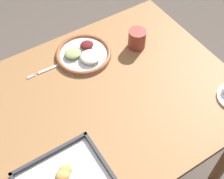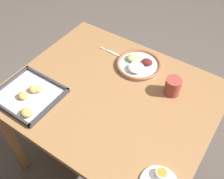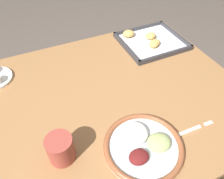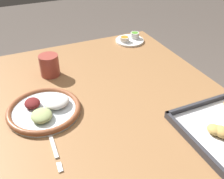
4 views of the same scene
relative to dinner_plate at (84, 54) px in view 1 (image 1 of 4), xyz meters
name	(u,v)px [view 1 (image 1 of 4)]	position (x,y,z in m)	size (l,w,h in m)	color
ground_plane	(112,167)	(0.01, 0.26, -0.75)	(8.00, 8.00, 0.00)	#564C44
dining_table	(111,109)	(0.01, 0.26, -0.13)	(1.06, 0.87, 0.74)	olive
dinner_plate	(84,54)	(0.00, 0.00, 0.00)	(0.26, 0.26, 0.04)	silver
fork	(51,68)	(0.16, -0.01, -0.01)	(0.21, 0.02, 0.00)	silver
drinking_cup	(137,39)	(-0.25, 0.08, 0.03)	(0.08, 0.08, 0.09)	#993D33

